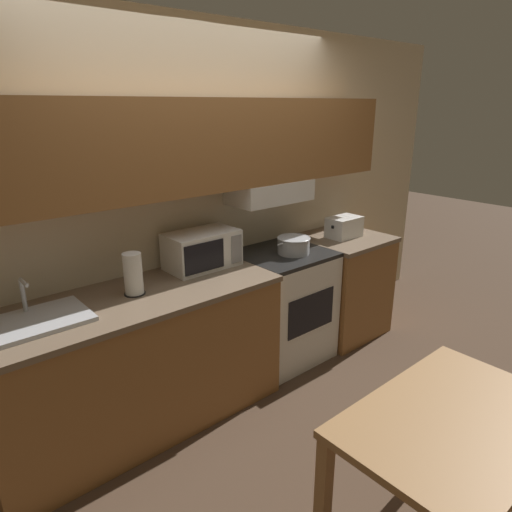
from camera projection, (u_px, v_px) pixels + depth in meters
ground_plane at (204, 362)px, 3.70m from camera, size 16.00×16.00×0.00m
wall_back at (203, 180)px, 3.19m from camera, size 5.62×0.38×2.55m
lower_counter_main at (139, 361)px, 2.87m from camera, size 1.83×0.70×0.90m
lower_counter_right_stub at (340, 284)px, 4.09m from camera, size 0.72×0.70×0.90m
stove_range at (282, 305)px, 3.67m from camera, size 0.69×0.64×0.90m
cooking_pot at (294, 245)px, 3.49m from camera, size 0.33×0.26×0.13m
microwave at (202, 250)px, 3.17m from camera, size 0.50×0.30×0.26m
toaster at (344, 227)px, 3.91m from camera, size 0.30×0.20×0.17m
sink_basin at (34, 321)px, 2.38m from camera, size 0.54×0.37×0.22m
paper_towel_roll at (133, 274)px, 2.72m from camera, size 0.13×0.13×0.26m
dining_table at (452, 440)px, 1.94m from camera, size 1.03×0.67×0.75m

